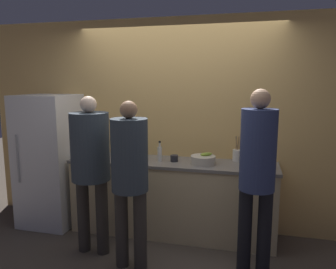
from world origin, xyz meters
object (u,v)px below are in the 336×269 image
Objects in this scene: fruit_bowl at (203,160)px; utensil_crock at (237,155)px; bottle_green at (140,152)px; bottle_clear at (160,153)px; cup_yellow at (267,164)px; refrigerator at (50,160)px; person_right at (257,169)px; cup_black at (174,158)px; person_center at (130,171)px; person_left at (90,159)px.

utensil_crock is (0.37, 0.25, 0.02)m from fruit_bowl.
bottle_clear is (0.28, -0.13, 0.02)m from bottle_green.
cup_yellow is (0.70, -0.02, 0.00)m from fruit_bowl.
bottle_clear is at bearing -23.96° from bottle_green.
person_right reaches higher than refrigerator.
bottle_clear is (-0.52, 0.02, 0.04)m from fruit_bowl.
person_right is at bearing -29.51° from bottle_clear.
fruit_bowl is at bearing 0.27° from refrigerator.
cup_black is at bearing 7.66° from bottle_clear.
person_center is 1.50m from cup_yellow.
person_right is at bearing -34.78° from cup_black.
refrigerator is 0.99× the size of person_left.
person_left is at bearing -150.24° from utensil_crock.
refrigerator is 1.59m from person_center.
person_left is at bearing -112.06° from bottle_green.
utensil_crock is (0.96, 1.02, -0.02)m from person_center.
cup_yellow is (1.05, -0.06, 0.01)m from cup_black.
bottle_clear is (0.58, 0.61, -0.04)m from person_left.
bottle_green is (-1.17, -0.11, -0.01)m from utensil_crock.
cup_black is (0.46, -0.10, -0.03)m from bottle_green.
person_left is at bearing 160.45° from person_center.
cup_black is (-0.35, 0.04, -0.01)m from fruit_bowl.
person_right is at bearing -101.40° from cup_yellow.
fruit_bowl is (0.60, 0.77, -0.04)m from person_center.
utensil_crock is 2.90× the size of cup_yellow.
fruit_bowl is 2.75× the size of cup_yellow.
person_left reaches higher than bottle_clear.
person_right is 0.60m from cup_yellow.
bottle_green is 1.92× the size of cup_black.
cup_yellow is at bearing -1.79° from bottle_clear.
refrigerator reaches higher than utensil_crock.
person_left is 1.89m from cup_yellow.
person_right is at bearing -13.11° from refrigerator.
cup_yellow is (1.30, 0.75, -0.04)m from person_center.
fruit_bowl is (-0.58, 0.61, -0.09)m from person_right.
utensil_crock reaches higher than bottle_green.
bottle_green is at bearing 156.04° from bottle_clear.
person_right is 10.02× the size of bottle_green.
refrigerator is 5.94× the size of fruit_bowl.
refrigerator is at bearing -179.73° from fruit_bowl.
bottle_clear is at bearing -165.27° from utensil_crock.
person_right reaches higher than utensil_crock.
cup_yellow is (2.68, -0.01, 0.12)m from refrigerator.
person_center reaches higher than bottle_clear.
refrigerator is 1.98m from fruit_bowl.
person_center is 5.60× the size of utensil_crock.
person_center is 9.38× the size of bottle_green.
fruit_bowl is at bearing 133.90° from person_right.
person_right is at bearing -75.70° from utensil_crock.
cup_black is (0.25, 0.81, -0.05)m from person_center.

